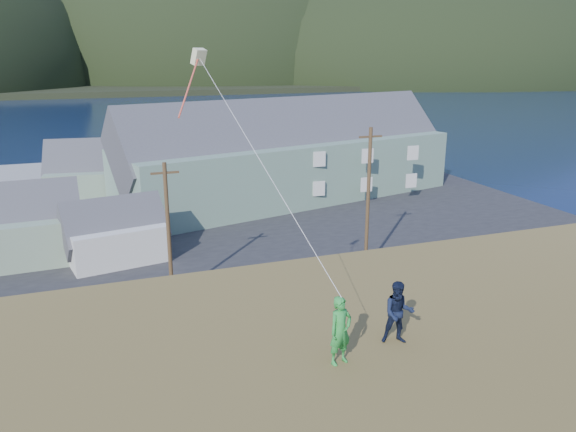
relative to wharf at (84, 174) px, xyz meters
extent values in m
plane|color=#0A1638|center=(6.00, -40.00, -0.45)|extent=(900.00, 900.00, 0.00)
cube|color=#4C3D19|center=(6.00, -42.00, -0.40)|extent=(110.00, 8.00, 0.10)
cube|color=#28282B|center=(6.00, -23.00, -0.39)|extent=(72.00, 36.00, 0.12)
cube|color=gray|center=(0.00, 0.00, 0.00)|extent=(26.00, 14.00, 0.90)
cube|color=black|center=(6.00, 290.00, 0.55)|extent=(900.00, 320.00, 2.00)
ellipsoid|color=black|center=(-14.00, 260.00, 1.55)|extent=(200.00, 180.00, 100.00)
ellipsoid|color=black|center=(76.00, 250.00, 1.55)|extent=(230.00, 207.00, 142.60)
ellipsoid|color=black|center=(186.00, 230.00, 1.55)|extent=(280.00, 252.00, 134.40)
ellipsoid|color=black|center=(306.00, 260.00, 1.55)|extent=(240.00, 216.00, 100.80)
cube|color=slate|center=(19.71, -18.01, 2.62)|extent=(35.77, 17.71, 5.90)
cube|color=#47474C|center=(19.71, -18.01, 7.14)|extent=(36.20, 17.61, 9.60)
cube|color=gray|center=(-5.00, -28.18, 1.25)|extent=(9.18, 6.36, 3.16)
cube|color=#47474C|center=(-5.00, -28.18, 3.63)|extent=(9.67, 6.19, 5.74)
cube|color=silver|center=(1.87, -30.54, 0.96)|extent=(7.23, 5.77, 2.59)
cube|color=#47474C|center=(1.87, -30.54, 2.91)|extent=(7.72, 5.85, 4.61)
cube|color=gray|center=(2.37, -13.74, 1.44)|extent=(11.85, 8.02, 3.55)
cube|color=#47474C|center=(2.37, -13.74, 4.22)|extent=(12.33, 7.97, 6.54)
cylinder|color=#47331E|center=(4.56, -38.50, 3.82)|extent=(0.24, 0.24, 8.29)
cylinder|color=#47331E|center=(17.59, -38.50, 4.53)|extent=(0.24, 0.24, 9.72)
imported|color=black|center=(2.99, -15.20, 0.42)|extent=(1.79, 4.41, 1.50)
imported|color=silver|center=(-0.64, -15.78, 0.32)|extent=(2.29, 4.66, 1.30)
imported|color=#BEBEBE|center=(-3.43, -22.19, 0.33)|extent=(2.77, 4.97, 1.32)
imported|color=#324D7D|center=(7.83, -16.17, 0.45)|extent=(1.67, 4.72, 1.55)
imported|color=maroon|center=(-5.29, -14.60, 0.38)|extent=(2.69, 5.28, 1.43)
imported|color=navy|center=(4.88, -21.38, 0.41)|extent=(1.82, 4.37, 1.48)
imported|color=black|center=(2.38, -22.77, 0.42)|extent=(2.39, 5.26, 1.49)
imported|color=green|center=(5.72, -59.42, 7.60)|extent=(0.70, 0.55, 1.69)
imported|color=black|center=(7.52, -59.02, 7.57)|extent=(0.97, 0.86, 1.65)
cube|color=beige|center=(4.49, -50.08, 13.76)|extent=(0.60, 0.59, 0.60)
cylinder|color=#E9553D|center=(3.89, -51.33, 12.86)|extent=(0.06, 0.06, 3.31)
cylinder|color=white|center=(5.11, -54.75, 11.10)|extent=(0.02, 0.02, 10.82)
camera|label=1|loc=(0.50, -70.20, 13.86)|focal=35.00mm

